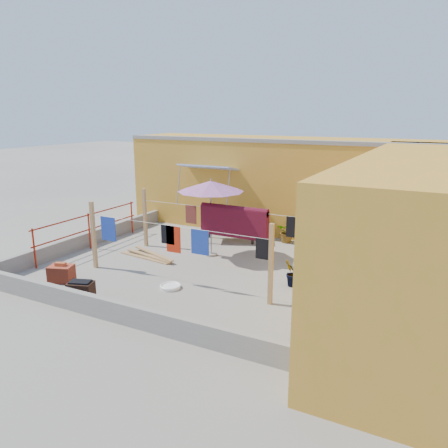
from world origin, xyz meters
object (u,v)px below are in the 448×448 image
(brazier, at_px, (81,292))
(water_jug_a, at_px, (354,265))
(brick_stack, at_px, (61,273))
(water_jug_b, at_px, (316,268))
(outdoor_table, at_px, (230,220))
(white_basin, at_px, (170,286))
(plant_back_a, at_px, (288,232))
(green_hose, at_px, (303,244))
(patio_umbrella, at_px, (211,187))

(brazier, xyz_separation_m, water_jug_a, (4.91, 4.71, -0.07))
(brick_stack, xyz_separation_m, water_jug_b, (5.37, 3.46, -0.08))
(outdoor_table, distance_m, white_basin, 4.25)
(brazier, height_order, plant_back_a, plant_back_a)
(white_basin, height_order, green_hose, white_basin)
(plant_back_a, bearing_deg, outdoor_table, -157.45)
(water_jug_a, distance_m, green_hose, 2.49)
(outdoor_table, bearing_deg, plant_back_a, 22.55)
(outdoor_table, relative_size, water_jug_b, 5.98)
(brazier, height_order, water_jug_b, brazier)
(patio_umbrella, bearing_deg, water_jug_b, -0.36)
(patio_umbrella, distance_m, water_jug_b, 3.63)
(patio_umbrella, xyz_separation_m, plant_back_a, (1.52, 2.28, -1.66))
(water_jug_a, bearing_deg, outdoor_table, 166.52)
(outdoor_table, height_order, plant_back_a, outdoor_table)
(patio_umbrella, distance_m, water_jug_a, 4.40)
(patio_umbrella, relative_size, plant_back_a, 3.17)
(patio_umbrella, relative_size, white_basin, 4.50)
(water_jug_b, bearing_deg, brick_stack, -147.25)
(outdoor_table, height_order, brazier, outdoor_table)
(brazier, distance_m, water_jug_b, 5.78)
(outdoor_table, distance_m, water_jug_b, 3.68)
(brazier, bearing_deg, patio_umbrella, 76.85)
(outdoor_table, xyz_separation_m, water_jug_b, (3.27, -1.59, -0.56))
(brick_stack, height_order, green_hose, brick_stack)
(water_jug_b, xyz_separation_m, plant_back_a, (-1.58, 2.30, 0.22))
(water_jug_b, bearing_deg, green_hose, 115.25)
(white_basin, relative_size, water_jug_a, 1.31)
(outdoor_table, bearing_deg, brazier, -97.94)
(green_hose, bearing_deg, water_jug_b, -64.75)
(water_jug_a, xyz_separation_m, green_hose, (-1.89, 1.61, -0.13))
(green_hose, relative_size, plant_back_a, 0.70)
(brick_stack, bearing_deg, water_jug_a, 33.15)
(brick_stack, xyz_separation_m, plant_back_a, (3.79, 5.75, 0.14))
(patio_umbrella, xyz_separation_m, green_hose, (2.06, 2.20, -1.99))
(water_jug_b, distance_m, green_hose, 2.46)
(outdoor_table, bearing_deg, brick_stack, -112.59)
(brick_stack, bearing_deg, green_hose, 52.69)
(brazier, bearing_deg, brick_stack, 153.60)
(water_jug_a, relative_size, water_jug_b, 1.24)
(brazier, height_order, green_hose, brazier)
(brazier, relative_size, plant_back_a, 0.88)
(water_jug_a, distance_m, water_jug_b, 1.04)
(brick_stack, relative_size, water_jug_b, 2.17)
(water_jug_a, height_order, water_jug_b, water_jug_a)
(brick_stack, height_order, water_jug_b, brick_stack)
(patio_umbrella, xyz_separation_m, water_jug_a, (3.95, 0.59, -1.85))
(patio_umbrella, height_order, brick_stack, patio_umbrella)
(white_basin, bearing_deg, plant_back_a, 76.37)
(brick_stack, height_order, white_basin, brick_stack)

